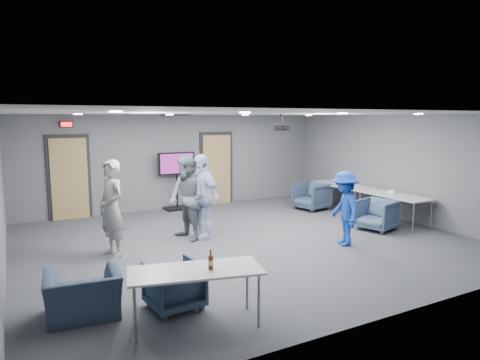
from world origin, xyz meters
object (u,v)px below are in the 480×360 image
person_c (201,196)px  projector (281,127)px  bottle_front (211,262)px  person_b (187,198)px  table_front_left (195,273)px  person_a (112,208)px  person_d (344,209)px  chair_right_a (312,196)px  bottle_right (338,181)px  tv_stand (177,177)px  chair_right_b (377,215)px  table_right_b (394,196)px  chair_front_a (174,285)px  table_right_a (342,186)px  chair_front_b (83,294)px

person_c → projector: projector is taller
bottle_front → projector: size_ratio=0.66×
person_b → bottle_front: size_ratio=7.10×
person_b → table_front_left: bearing=-31.4°
person_a → person_d: 4.62m
person_a → chair_right_a: bearing=87.3°
bottle_right → tv_stand: 4.58m
chair_right_b → table_right_b: bearing=91.6°
person_c → table_right_b: bearing=61.6°
chair_front_a → bottle_front: size_ratio=2.79×
chair_right_a → bottle_right: bearing=43.6°
chair_right_b → person_c: bearing=-124.7°
table_right_a → bottle_front: size_ratio=7.48×
tv_stand → projector: 4.20m
person_d → tv_stand: size_ratio=0.93×
tv_stand → chair_front_a: bearing=-110.4°
chair_right_a → bottle_front: bearing=-57.4°
chair_right_a → table_right_a: 0.92m
person_b → bottle_right: person_b is taller
person_d → table_right_b: bearing=128.3°
person_c → table_right_b: person_c is taller
chair_right_a → table_right_a: chair_right_a is taller
person_d → bottle_right: (2.15, 2.67, 0.07)m
chair_right_b → table_right_a: (0.84, 2.16, 0.33)m
person_d → person_a: bearing=-90.2°
person_c → table_right_a: (4.71, 0.82, -0.23)m
chair_front_b → person_c: bearing=-130.2°
chair_right_a → projector: bearing=-60.7°
person_c → tv_stand: (0.56, 3.08, 0.01)m
person_c → chair_right_a: 4.15m
table_right_a → person_c: bearing=99.9°
person_a → table_right_b: 6.74m
chair_right_b → chair_front_a: 5.86m
table_right_a → tv_stand: tv_stand is taller
person_b → chair_front_b: size_ratio=1.92×
person_b → chair_right_a: (4.28, 1.22, -0.52)m
tv_stand → person_d: bearing=-69.9°
table_right_b → table_front_left: (-6.37, -2.59, -0.01)m
chair_front_b → person_b: bearing=-126.7°
person_d → table_front_left: person_d is taller
chair_right_a → chair_front_b: bearing=-69.7°
chair_front_a → chair_right_b: bearing=-167.9°
chair_right_b → chair_front_a: bearing=-88.4°
chair_right_a → tv_stand: size_ratio=0.52×
bottle_right → chair_right_a: bearing=143.5°
chair_right_a → person_c: bearing=-82.8°
chair_front_b → tv_stand: size_ratio=0.57×
table_right_b → tv_stand: bearing=45.0°
chair_right_b → table_front_left: 6.01m
chair_front_a → table_right_a: bearing=-153.9°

